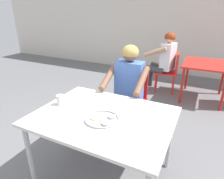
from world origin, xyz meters
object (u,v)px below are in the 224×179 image
(diner_foreground, at_px, (127,86))
(chair_red_left, at_px, (170,70))
(table_foreground, at_px, (103,121))
(table_background_red, at_px, (206,68))
(thali_tray, at_px, (102,119))
(chair_foreground, at_px, (132,96))
(patron_background, at_px, (163,57))
(drinking_cup, at_px, (60,100))

(diner_foreground, distance_m, chair_red_left, 1.84)
(table_foreground, relative_size, table_background_red, 1.37)
(thali_tray, distance_m, table_background_red, 2.69)
(chair_foreground, height_order, patron_background, patron_background)
(table_foreground, height_order, patron_background, patron_background)
(thali_tray, distance_m, chair_foreground, 1.08)
(table_foreground, bearing_deg, drinking_cup, -178.80)
(table_foreground, distance_m, diner_foreground, 0.75)
(table_foreground, height_order, table_background_red, table_foreground)
(chair_foreground, bearing_deg, diner_foreground, -87.17)
(drinking_cup, relative_size, table_background_red, 0.12)
(drinking_cup, height_order, chair_red_left, drinking_cup)
(thali_tray, xyz_separation_m, chair_red_left, (0.09, 2.64, -0.26))
(table_background_red, relative_size, chair_red_left, 1.09)
(diner_foreground, relative_size, patron_background, 1.01)
(thali_tray, xyz_separation_m, chair_foreground, (-0.12, 1.05, -0.23))
(patron_background, bearing_deg, chair_foreground, -92.17)
(diner_foreground, relative_size, chair_red_left, 1.48)
(chair_foreground, height_order, chair_red_left, chair_foreground)
(diner_foreground, distance_m, table_background_red, 1.95)
(table_background_red, bearing_deg, drinking_cup, -116.36)
(chair_foreground, distance_m, diner_foreground, 0.32)
(thali_tray, height_order, chair_foreground, chair_foreground)
(drinking_cup, relative_size, chair_foreground, 0.12)
(table_background_red, bearing_deg, thali_tray, -105.87)
(diner_foreground, height_order, table_background_red, diner_foreground)
(table_foreground, distance_m, patron_background, 2.52)
(drinking_cup, bearing_deg, table_background_red, 63.64)
(chair_foreground, xyz_separation_m, table_background_red, (0.85, 1.54, 0.12))
(chair_foreground, relative_size, diner_foreground, 0.72)
(diner_foreground, xyz_separation_m, patron_background, (0.05, 1.78, -0.00))
(table_foreground, height_order, diner_foreground, diner_foreground)
(table_foreground, relative_size, thali_tray, 4.12)
(thali_tray, bearing_deg, patron_background, 91.24)
(chair_foreground, relative_size, table_background_red, 0.98)
(diner_foreground, bearing_deg, table_background_red, 64.54)
(thali_tray, relative_size, diner_foreground, 0.25)
(table_background_red, relative_size, patron_background, 0.74)
(diner_foreground, xyz_separation_m, chair_red_left, (0.20, 1.81, -0.25))
(diner_foreground, relative_size, table_background_red, 1.36)
(chair_red_left, bearing_deg, table_background_red, -4.91)
(drinking_cup, height_order, table_background_red, drinking_cup)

